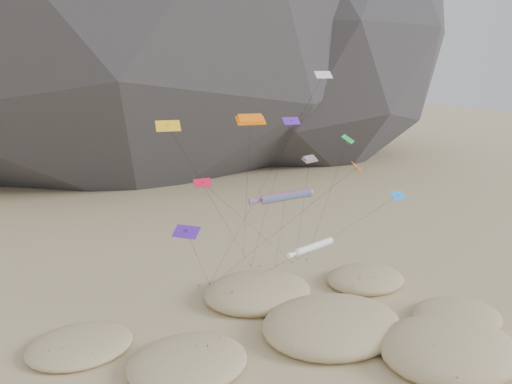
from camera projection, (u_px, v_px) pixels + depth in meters
ground at (330, 367)px, 47.71m from camera, size 500.00×500.00×0.00m
dunes at (317, 342)px, 50.68m from camera, size 49.84×38.35×4.09m
dune_grass at (295, 347)px, 49.40m from camera, size 42.67×27.85×1.58m
kite_stakes at (255, 270)px, 69.87m from camera, size 17.39×3.74×0.30m
rainbow_tube_kite at (283, 197)px, 57.04m from camera, size 7.86×10.56×14.28m
white_tube_kite at (312, 247)px, 54.14m from camera, size 6.35×13.03×9.43m
orange_parafoil at (251, 121)px, 50.20m from camera, size 6.73×15.75×23.26m
multi_parafoil at (310, 161)px, 56.18m from camera, size 6.29×13.15×18.18m
delta_kites at (285, 161)px, 54.84m from camera, size 26.97×18.61×27.30m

